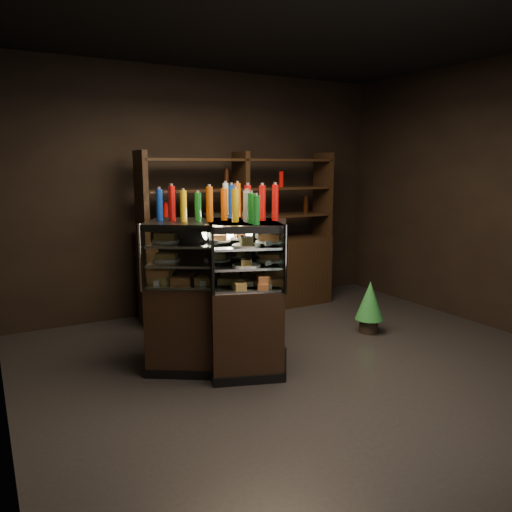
% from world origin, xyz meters
% --- Properties ---
extents(ground, '(5.00, 5.00, 0.00)m').
position_xyz_m(ground, '(0.00, 0.00, 0.00)').
color(ground, black).
rests_on(ground, ground).
extents(room_shell, '(5.02, 5.02, 3.01)m').
position_xyz_m(room_shell, '(0.00, 0.00, 1.94)').
color(room_shell, black).
rests_on(room_shell, ground).
extents(display_case, '(1.46, 1.39, 1.36)m').
position_xyz_m(display_case, '(-0.60, 0.62, 0.46)').
color(display_case, black).
rests_on(display_case, ground).
extents(food_display, '(1.08, 1.16, 0.42)m').
position_xyz_m(food_display, '(-0.60, 0.62, 1.01)').
color(food_display, '#C37646').
rests_on(food_display, display_case).
extents(bottles_top, '(0.92, 1.02, 0.30)m').
position_xyz_m(bottles_top, '(-0.60, 0.62, 1.50)').
color(bottles_top, '#0F38B2').
rests_on(bottles_top, display_case).
extents(potted_conifer, '(0.31, 0.31, 0.66)m').
position_xyz_m(potted_conifer, '(1.13, 0.63, 0.38)').
color(potted_conifer, black).
rests_on(potted_conifer, ground).
extents(back_shelving, '(2.54, 0.43, 2.00)m').
position_xyz_m(back_shelving, '(0.27, 2.05, 0.60)').
color(back_shelving, black).
rests_on(back_shelving, ground).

